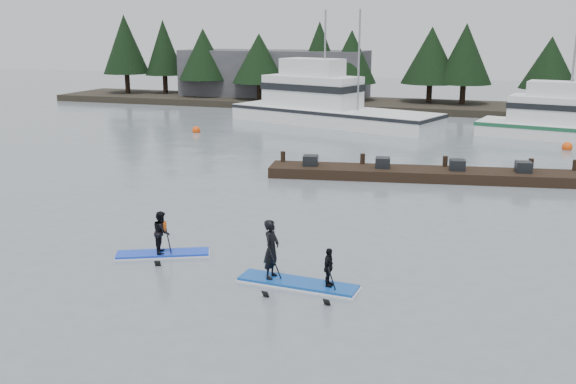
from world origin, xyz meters
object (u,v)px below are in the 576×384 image
(fishing_boat_large, at_px, (328,115))
(paddleboard_duo, at_px, (292,264))
(fishing_boat_medium, at_px, (571,131))
(paddleboard_solo, at_px, (162,239))
(floating_dock, at_px, (425,174))

(fishing_boat_large, relative_size, paddleboard_duo, 4.89)
(paddleboard_duo, bearing_deg, fishing_boat_large, 106.57)
(fishing_boat_medium, bearing_deg, fishing_boat_large, -174.37)
(paddleboard_solo, height_order, paddleboard_duo, paddleboard_duo)
(fishing_boat_large, relative_size, floating_dock, 1.13)
(paddleboard_solo, xyz_separation_m, paddleboard_duo, (4.63, -0.99, 0.05))
(fishing_boat_medium, relative_size, paddleboard_solo, 4.37)
(fishing_boat_medium, xyz_separation_m, paddleboard_solo, (-14.31, -28.12, 0.03))
(fishing_boat_large, distance_m, floating_dock, 18.95)
(fishing_boat_large, bearing_deg, floating_dock, -42.43)
(fishing_boat_medium, xyz_separation_m, paddleboard_duo, (-9.68, -29.10, 0.07))
(fishing_boat_large, distance_m, paddleboard_duo, 31.81)
(floating_dock, xyz_separation_m, paddleboard_duo, (-2.01, -14.43, 0.35))
(paddleboard_solo, bearing_deg, floating_dock, 38.81)
(floating_dock, height_order, paddleboard_solo, paddleboard_solo)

